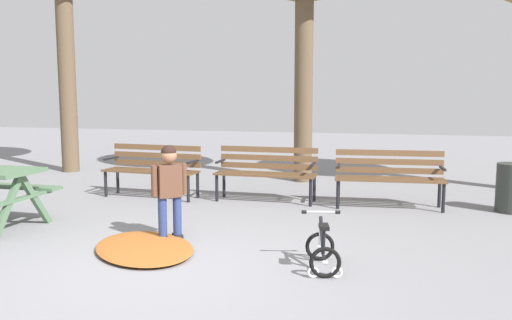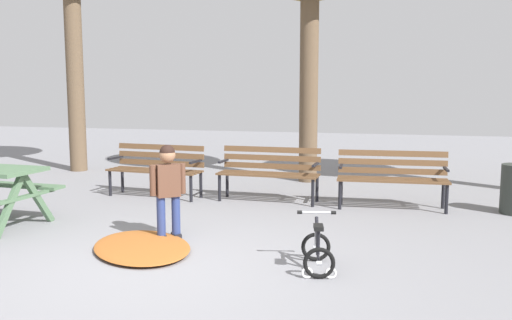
{
  "view_description": "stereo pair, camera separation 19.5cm",
  "coord_description": "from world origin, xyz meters",
  "px_view_note": "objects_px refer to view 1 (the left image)",
  "views": [
    {
      "loc": [
        2.18,
        -4.58,
        1.72
      ],
      "look_at": [
        0.53,
        2.06,
        0.85
      ],
      "focal_mm": 37.43,
      "sensor_mm": 36.0,
      "label": 1
    },
    {
      "loc": [
        2.36,
        -4.53,
        1.72
      ],
      "look_at": [
        0.53,
        2.06,
        0.85
      ],
      "focal_mm": 37.43,
      "sensor_mm": 36.0,
      "label": 2
    }
  ],
  "objects_px": {
    "park_bench_right": "(389,174)",
    "park_bench_far_left": "(153,166)",
    "child_standing": "(169,184)",
    "park_bench_left": "(267,169)",
    "kids_bicycle": "(323,249)",
    "trash_bin": "(512,188)"
  },
  "relations": [
    {
      "from": "kids_bicycle",
      "to": "trash_bin",
      "type": "distance_m",
      "value": 3.95
    },
    {
      "from": "trash_bin",
      "to": "park_bench_far_left",
      "type": "bearing_deg",
      "value": -178.17
    },
    {
      "from": "child_standing",
      "to": "trash_bin",
      "type": "xyz_separation_m",
      "value": [
        4.21,
        2.55,
        -0.31
      ]
    },
    {
      "from": "kids_bicycle",
      "to": "trash_bin",
      "type": "bearing_deg",
      "value": 53.45
    },
    {
      "from": "park_bench_left",
      "to": "kids_bicycle",
      "type": "xyz_separation_m",
      "value": [
        1.27,
        -3.11,
        -0.31
      ]
    },
    {
      "from": "park_bench_right",
      "to": "child_standing",
      "type": "relative_size",
      "value": 1.45
    },
    {
      "from": "park_bench_right",
      "to": "trash_bin",
      "type": "distance_m",
      "value": 1.73
    },
    {
      "from": "child_standing",
      "to": "park_bench_left",
      "type": "bearing_deg",
      "value": 76.66
    },
    {
      "from": "park_bench_right",
      "to": "trash_bin",
      "type": "xyz_separation_m",
      "value": [
        1.72,
        0.08,
        -0.16
      ]
    },
    {
      "from": "park_bench_left",
      "to": "trash_bin",
      "type": "bearing_deg",
      "value": 0.88
    },
    {
      "from": "child_standing",
      "to": "trash_bin",
      "type": "height_order",
      "value": "child_standing"
    },
    {
      "from": "park_bench_left",
      "to": "park_bench_right",
      "type": "bearing_deg",
      "value": -0.86
    },
    {
      "from": "park_bench_right",
      "to": "trash_bin",
      "type": "bearing_deg",
      "value": 2.78
    },
    {
      "from": "park_bench_far_left",
      "to": "trash_bin",
      "type": "height_order",
      "value": "park_bench_far_left"
    },
    {
      "from": "park_bench_left",
      "to": "kids_bicycle",
      "type": "bearing_deg",
      "value": -67.84
    },
    {
      "from": "park_bench_far_left",
      "to": "park_bench_right",
      "type": "relative_size",
      "value": 1.0
    },
    {
      "from": "kids_bicycle",
      "to": "trash_bin",
      "type": "relative_size",
      "value": 0.87
    },
    {
      "from": "kids_bicycle",
      "to": "trash_bin",
      "type": "height_order",
      "value": "trash_bin"
    },
    {
      "from": "park_bench_far_left",
      "to": "park_bench_left",
      "type": "xyz_separation_m",
      "value": [
        1.9,
        0.12,
        0.0
      ]
    },
    {
      "from": "park_bench_right",
      "to": "trash_bin",
      "type": "height_order",
      "value": "park_bench_right"
    },
    {
      "from": "park_bench_right",
      "to": "kids_bicycle",
      "type": "distance_m",
      "value": 3.16
    },
    {
      "from": "park_bench_right",
      "to": "park_bench_far_left",
      "type": "bearing_deg",
      "value": -178.6
    }
  ]
}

